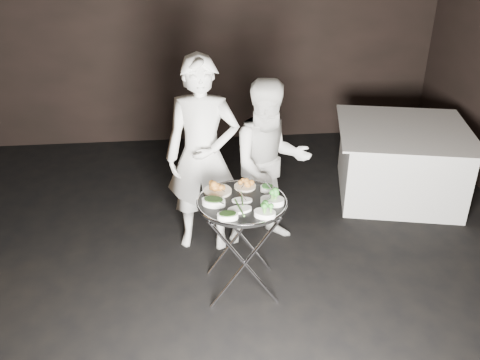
{
  "coord_description": "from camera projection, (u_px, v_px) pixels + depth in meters",
  "views": [
    {
      "loc": [
        -0.3,
        -3.18,
        2.8
      ],
      "look_at": [
        0.07,
        0.35,
        0.95
      ],
      "focal_mm": 38.0,
      "sensor_mm": 36.0,
      "label": 1
    }
  ],
  "objects": [
    {
      "name": "potato_plate_b",
      "position": [
        245.0,
        184.0,
        4.1
      ],
      "size": [
        0.18,
        0.18,
        0.06
      ],
      "rotation": [
        0.0,
        0.0,
        -0.23
      ],
      "color": "beige",
      "rests_on": "serving_tray"
    },
    {
      "name": "waiter_right",
      "position": [
        270.0,
        164.0,
        4.61
      ],
      "size": [
        0.85,
        0.71,
        1.59
      ],
      "primitive_type": "imported",
      "rotation": [
        0.0,
        0.0,
        0.14
      ],
      "color": "white",
      "rests_on": "floor"
    },
    {
      "name": "spinach_bowl_b",
      "position": [
        228.0,
        215.0,
        3.68
      ],
      "size": [
        0.16,
        0.11,
        0.06
      ],
      "rotation": [
        0.0,
        0.0,
        -0.04
      ],
      "color": "white",
      "rests_on": "serving_tray"
    },
    {
      "name": "tray_stand",
      "position": [
        242.0,
        242.0,
        4.09
      ],
      "size": [
        0.56,
        0.48,
        0.83
      ],
      "rotation": [
        0.0,
        0.0,
        -0.09
      ],
      "color": "silver",
      "rests_on": "floor"
    },
    {
      "name": "spinach_bowl_a",
      "position": [
        214.0,
        201.0,
        3.85
      ],
      "size": [
        0.21,
        0.17,
        0.08
      ],
      "rotation": [
        0.0,
        0.0,
        -0.35
      ],
      "color": "white",
      "rests_on": "serving_tray"
    },
    {
      "name": "broccoli_bowl_b",
      "position": [
        265.0,
        213.0,
        3.7
      ],
      "size": [
        0.2,
        0.17,
        0.07
      ],
      "rotation": [
        0.0,
        0.0,
        -0.41
      ],
      "color": "white",
      "rests_on": "serving_tray"
    },
    {
      "name": "greens_bowl",
      "position": [
        267.0,
        188.0,
        4.05
      ],
      "size": [
        0.11,
        0.11,
        0.06
      ],
      "rotation": [
        0.0,
        0.0,
        -0.01
      ],
      "color": "white",
      "rests_on": "serving_tray"
    },
    {
      "name": "serving_utensils",
      "position": [
        243.0,
        191.0,
        3.96
      ],
      "size": [
        0.58,
        0.42,
        0.01
      ],
      "color": "silver",
      "rests_on": "serving_tray"
    },
    {
      "name": "asparagus_plate_a",
      "position": [
        242.0,
        200.0,
        3.91
      ],
      "size": [
        0.16,
        0.1,
        0.03
      ],
      "rotation": [
        0.0,
        0.0,
        -0.05
      ],
      "color": "white",
      "rests_on": "serving_tray"
    },
    {
      "name": "potato_plate_a",
      "position": [
        218.0,
        188.0,
        4.03
      ],
      "size": [
        0.23,
        0.23,
        0.08
      ],
      "rotation": [
        0.0,
        0.0,
        -0.4
      ],
      "color": "beige",
      "rests_on": "serving_tray"
    },
    {
      "name": "floor",
      "position": [
        236.0,
        306.0,
        4.14
      ],
      "size": [
        6.0,
        7.0,
        0.05
      ],
      "primitive_type": "cube",
      "color": "black",
      "rests_on": "ground"
    },
    {
      "name": "dining_table",
      "position": [
        400.0,
        162.0,
        5.59
      ],
      "size": [
        1.38,
        1.38,
        0.79
      ],
      "rotation": [
        0.0,
        0.0,
        -0.23
      ],
      "color": "silver",
      "rests_on": "floor"
    },
    {
      "name": "broccoli_bowl_a",
      "position": [
        272.0,
        200.0,
        3.86
      ],
      "size": [
        0.21,
        0.18,
        0.08
      ],
      "rotation": [
        0.0,
        0.0,
        -0.28
      ],
      "color": "white",
      "rests_on": "serving_tray"
    },
    {
      "name": "serving_tray",
      "position": [
        242.0,
        202.0,
        3.92
      ],
      "size": [
        0.71,
        0.71,
        0.04
      ],
      "color": "black",
      "rests_on": "tray_stand"
    },
    {
      "name": "wall_back",
      "position": [
        209.0,
        29.0,
        6.54
      ],
      "size": [
        6.0,
        0.05,
        3.0
      ],
      "primitive_type": "cube",
      "color": "black",
      "rests_on": "floor"
    },
    {
      "name": "waiter_left",
      "position": [
        203.0,
        157.0,
        4.49
      ],
      "size": [
        0.72,
        0.53,
        1.81
      ],
      "primitive_type": "imported",
      "rotation": [
        0.0,
        0.0,
        -0.16
      ],
      "color": "white",
      "rests_on": "floor"
    },
    {
      "name": "asparagus_plate_b",
      "position": [
        240.0,
        209.0,
        3.78
      ],
      "size": [
        0.2,
        0.13,
        0.04
      ],
      "rotation": [
        0.0,
        0.0,
        0.17
      ],
      "color": "white",
      "rests_on": "serving_tray"
    }
  ]
}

